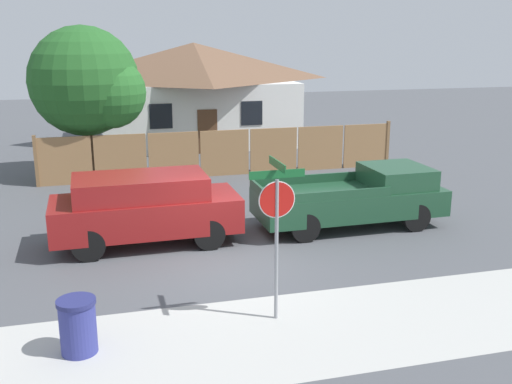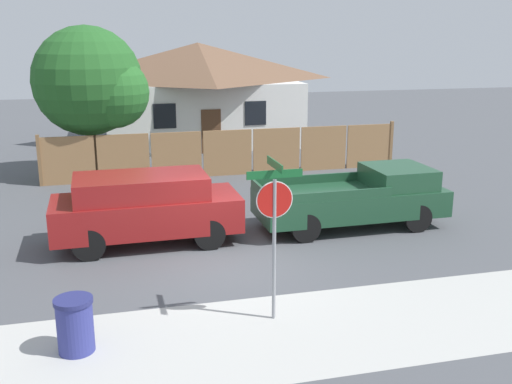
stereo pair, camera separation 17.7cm
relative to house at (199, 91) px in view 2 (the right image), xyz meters
name	(u,v)px [view 2 (the right image)]	position (x,y,z in m)	size (l,w,h in m)	color
ground_plane	(229,264)	(-2.00, -16.87, -2.52)	(80.00, 80.00, 0.00)	#4C4F54
sidewalk_strip	(269,335)	(-2.00, -20.47, -2.52)	(36.00, 3.20, 0.01)	#B2B2AD
wooden_fence	(228,153)	(-0.16, -7.86, -1.64)	(13.79, 0.12, 1.86)	#997047
house	(199,91)	(0.00, 0.00, 0.00)	(9.94, 7.26, 4.87)	white
oak_tree	(93,84)	(-4.99, -6.67, 0.98)	(4.25, 4.05, 5.63)	brown
red_suv	(145,206)	(-3.78, -14.93, -1.52)	(4.78, 2.01, 1.83)	maroon
orange_pickup	(358,198)	(2.12, -14.93, -1.69)	(5.29, 2.10, 1.66)	#1E472D
stop_sign	(274,213)	(-1.74, -19.84, -0.40)	(1.06, 0.95, 3.11)	gray
trash_bin	(75,325)	(-5.37, -20.19, -2.03)	(0.66, 0.66, 0.98)	navy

